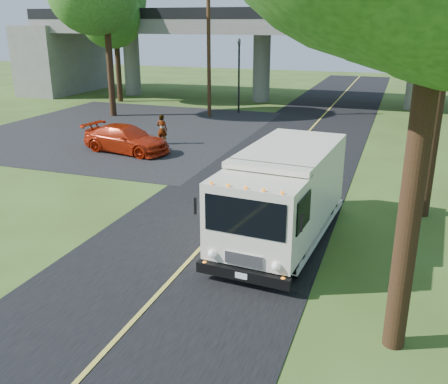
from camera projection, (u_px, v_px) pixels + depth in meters
The scene contains 11 objects.
ground at pixel (135, 319), 11.23m from camera, with size 120.00×120.00×0.00m, color #3B4E1B.
road at pixel (257, 187), 20.14m from camera, with size 7.00×90.00×0.02m, color black.
parking_lot at pixel (121, 130), 30.75m from camera, with size 16.00×18.00×0.01m, color black.
lane_line at pixel (257, 187), 20.13m from camera, with size 0.12×90.00×0.01m, color gold.
overpass at pixel (337, 46), 38.26m from camera, with size 54.00×10.00×7.30m.
traffic_signal at pixel (239, 68), 35.25m from camera, with size 0.18×0.22×5.20m.
utility_pole at pixel (209, 49), 33.49m from camera, with size 1.60×0.26×9.00m.
tree_left_far at pixel (115, 6), 38.93m from camera, with size 5.26×5.16×9.89m.
step_van at pixel (283, 193), 14.85m from camera, with size 2.92×6.82×2.80m.
red_sedan at pixel (126, 139), 25.33m from camera, with size 1.91×4.70×1.37m, color #AB220A.
pedestrian at pixel (162, 129), 26.91m from camera, with size 0.59×0.39×1.62m, color gray.
Camera 1 is at (5.13, -8.46, 6.38)m, focal length 40.00 mm.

